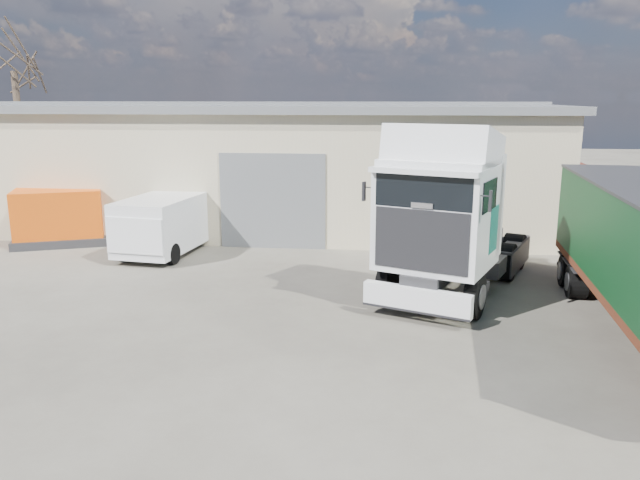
# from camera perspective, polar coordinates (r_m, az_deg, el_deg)

# --- Properties ---
(ground) EXTENTS (120.00, 120.00, 0.00)m
(ground) POSITION_cam_1_polar(r_m,az_deg,el_deg) (14.19, -3.71, -10.42)
(ground) COLOR #2A2822
(ground) RESTS_ON ground
(warehouse) EXTENTS (30.60, 12.60, 5.42)m
(warehouse) POSITION_cam_1_polar(r_m,az_deg,el_deg) (30.14, -9.80, 7.11)
(warehouse) COLOR #BAB08F
(warehouse) RESTS_ON ground
(bare_tree) EXTENTS (4.00, 4.00, 9.60)m
(bare_tree) POSITION_cam_1_polar(r_m,az_deg,el_deg) (38.68, -26.35, 15.05)
(bare_tree) COLOR #382B21
(bare_tree) RESTS_ON ground
(tractor_unit) EXTENTS (5.33, 7.77, 4.97)m
(tractor_unit) POSITION_cam_1_polar(r_m,az_deg,el_deg) (17.88, 11.60, 1.28)
(tractor_unit) COLOR black
(tractor_unit) RESTS_ON ground
(panel_van) EXTENTS (2.75, 5.39, 2.11)m
(panel_van) POSITION_cam_1_polar(r_m,az_deg,el_deg) (23.63, -13.77, 1.51)
(panel_van) COLOR black
(panel_van) RESTS_ON ground
(orange_skip) EXTENTS (3.99, 3.27, 2.15)m
(orange_skip) POSITION_cam_1_polar(r_m,az_deg,el_deg) (26.39, -22.67, 1.70)
(orange_skip) COLOR #2D2D30
(orange_skip) RESTS_ON ground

